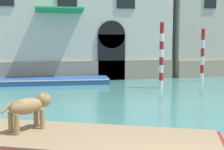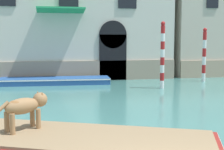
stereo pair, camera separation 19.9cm
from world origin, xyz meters
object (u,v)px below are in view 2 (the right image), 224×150
(boat_foreground, at_px, (42,147))
(boat_moored_near_palazzo, at_px, (55,81))
(mooring_pole_0, at_px, (204,55))
(dog_on_deck, at_px, (26,106))
(mooring_pole_2, at_px, (162,55))

(boat_foreground, height_order, boat_moored_near_palazzo, boat_foreground)
(boat_foreground, bearing_deg, mooring_pole_0, 72.56)
(dog_on_deck, bearing_deg, mooring_pole_0, 13.08)
(dog_on_deck, xyz_separation_m, mooring_pole_2, (7.02, 9.61, 0.65))
(dog_on_deck, distance_m, mooring_pole_0, 16.08)
(boat_moored_near_palazzo, distance_m, mooring_pole_0, 10.11)
(dog_on_deck, relative_size, mooring_pole_2, 0.29)
(boat_foreground, xyz_separation_m, dog_on_deck, (-0.35, 0.36, 0.92))
(mooring_pole_0, bearing_deg, dog_on_deck, -132.41)
(boat_foreground, relative_size, dog_on_deck, 7.26)
(boat_foreground, distance_m, boat_moored_near_palazzo, 12.97)
(boat_moored_near_palazzo, relative_size, mooring_pole_0, 1.97)
(boat_foreground, height_order, dog_on_deck, dog_on_deck)
(boat_moored_near_palazzo, xyz_separation_m, mooring_pole_0, (9.96, -0.73, 1.61))
(boat_moored_near_palazzo, bearing_deg, boat_foreground, -88.68)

